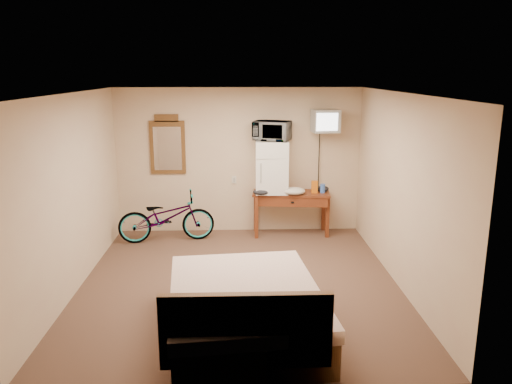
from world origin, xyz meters
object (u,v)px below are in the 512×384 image
Objects in this scene: wall_mirror at (168,145)px; bicycle at (166,217)px; blue_cup at (323,188)px; bed at (245,310)px; mini_fridge at (272,167)px; crt_television at (325,121)px; desk at (291,200)px; microwave at (272,131)px.

wall_mirror reaches higher than bicycle.
bed is at bearing -112.24° from blue_cup.
crt_television is (0.88, -0.03, 0.77)m from mini_fridge.
wall_mirror is (-2.63, 0.30, 0.71)m from blue_cup.
bed is (-0.50, -3.43, -0.90)m from mini_fridge.
blue_cup is (0.86, -0.08, -0.37)m from mini_fridge.
blue_cup reaches higher than desk.
mini_fridge is 1.81m from wall_mirror.
wall_mirror is at bearing -166.40° from microwave.
mini_fridge is 3.58m from bed.
mini_fridge reaches higher than blue_cup.
microwave is at bearing 171.28° from desk.
microwave is (0.00, 0.00, 0.60)m from mini_fridge.
crt_television reaches higher than mini_fridge.
mini_fridge is 0.40× the size of bed.
crt_television is at bearing -5.39° from wall_mirror.
bed is at bearing -77.70° from microwave.
crt_television reaches higher than desk.
blue_cup reaches higher than bicycle.
crt_television is 3.07m from bicycle.
wall_mirror is 1.24m from bicycle.
bed is at bearing -103.99° from desk.
wall_mirror is 0.65× the size of bicycle.
desk is 3.49m from bed.
desk is 1.33× the size of wall_mirror.
mini_fridge is 0.87× the size of wall_mirror.
desk is at bearing 177.15° from blue_cup.
crt_television reaches higher than bed.
wall_mirror is (-1.77, 0.22, -0.26)m from microwave.
bicycle is (-2.62, -0.24, -0.41)m from blue_cup.
bicycle is 0.71× the size of bed.
mini_fridge is 1.54× the size of crt_television.
crt_television is 0.37× the size of bicycle.
blue_cup is 0.10× the size of bicycle.
microwave is 0.90m from crt_television.
bicycle is (-2.64, -0.29, -1.55)m from crt_television.
blue_cup is at bearing -109.43° from crt_television.
mini_fridge is at bearing 174.86° from blue_cup.
bicycle is at bearing -149.15° from microwave.
wall_mirror reaches higher than bed.
microwave is 0.26× the size of bed.
bed is (-1.37, -3.35, -0.53)m from blue_cup.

